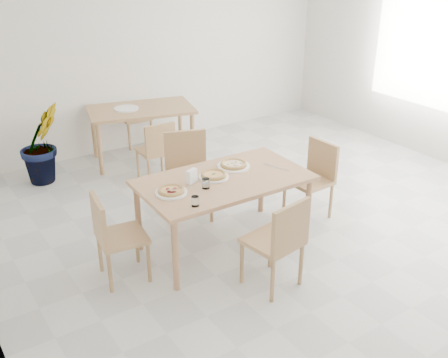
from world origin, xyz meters
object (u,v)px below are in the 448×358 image
chair_south (280,238)px  chair_west (113,233)px  main_table (224,185)px  chair_east (314,174)px  plate_empty (126,109)px  chair_north (188,168)px  pizza_mushroom (234,164)px  chair_back_n (132,112)px  plate_pepperoni (171,193)px  pizza_margherita (214,175)px  potted_plant (42,143)px  plate_mushroom (234,166)px  chair_back_s (157,148)px  pizza_pepperoni (171,190)px  second_table (141,115)px  napkin_holder (192,177)px  tumbler_b (195,201)px  tumbler_a (206,183)px  plate_margherita (214,177)px

chair_south → chair_west: size_ratio=1.05×
main_table → chair_east: size_ratio=1.94×
main_table → plate_empty: plate_empty is taller
chair_north → chair_east: bearing=-16.5°
pizza_mushroom → chair_back_n: (0.26, 3.02, -0.30)m
chair_south → pizza_mushroom: 1.08m
plate_pepperoni → pizza_margherita: bearing=8.3°
chair_south → potted_plant: size_ratio=0.86×
plate_mushroom → chair_back_s: 1.58m
chair_south → plate_empty: 3.43m
pizza_mushroom → plate_empty: (-0.09, 2.39, -0.02)m
pizza_pepperoni → plate_empty: bearing=74.5°
chair_back_n → potted_plant: bearing=-155.4°
main_table → chair_north: bearing=86.8°
plate_pepperoni → chair_back_s: size_ratio=0.36×
chair_west → second_table: chair_west is taller
napkin_holder → tumbler_b: bearing=-139.3°
tumbler_a → chair_back_n: 3.37m
pizza_margherita → pizza_mushroom: 0.32m
plate_margherita → plate_empty: same height
napkin_holder → chair_back_s: bearing=52.0°
plate_mushroom → pizza_pepperoni: bearing=-167.6°
second_table → chair_back_n: bearing=90.2°
chair_back_n → second_table: bearing=-102.0°
plate_margherita → napkin_holder: napkin_holder is taller
chair_back_n → plate_empty: size_ratio=2.55×
chair_back_s → tumbler_a: bearing=78.6°
chair_north → chair_back_n: bearing=99.2°
plate_pepperoni → napkin_holder: bearing=16.8°
chair_south → chair_back_n: size_ratio=1.06×
chair_north → chair_east: chair_north is taller
chair_east → pizza_pepperoni: (-1.77, -0.01, 0.29)m
plate_pepperoni → chair_back_s: bearing=67.2°
chair_north → pizza_margherita: bearing=-81.1°
pizza_margherita → chair_back_n: size_ratio=0.39×
plate_pepperoni → chair_back_n: chair_back_n is taller
pizza_mushroom → plate_pepperoni: bearing=-167.6°
main_table → plate_pepperoni: (-0.58, -0.01, 0.08)m
chair_south → potted_plant: bearing=-81.7°
pizza_mushroom → second_table: (0.09, 2.33, -0.12)m
plate_mushroom → potted_plant: (-1.26, 2.39, -0.25)m
chair_north → tumbler_b: bearing=-97.6°
pizza_margherita → pizza_pepperoni: bearing=-171.7°
chair_west → chair_back_s: chair_west is taller
chair_south → plate_empty: chair_south is taller
chair_back_s → chair_back_n: 1.51m
plate_pepperoni → chair_back_s: chair_back_s is taller
plate_mushroom → plate_empty: 2.39m
chair_south → napkin_holder: size_ratio=6.26×
chair_west → pizza_pepperoni: size_ratio=2.94×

